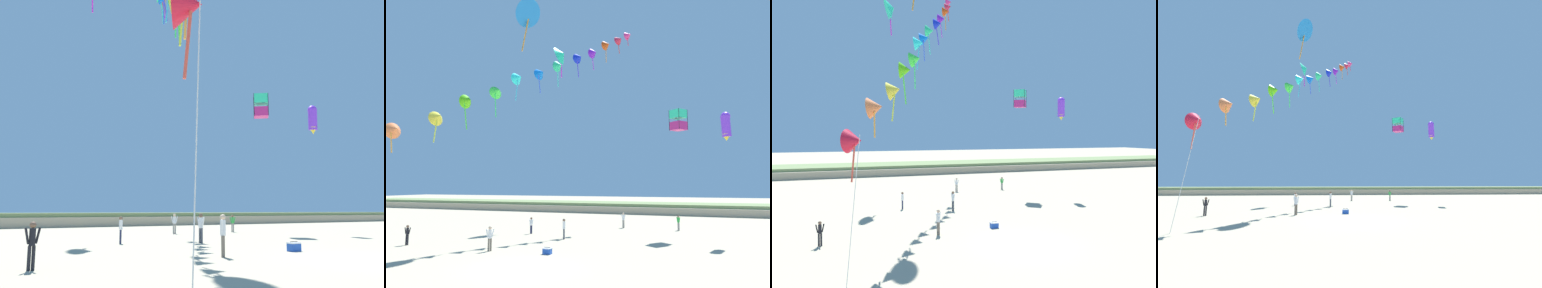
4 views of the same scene
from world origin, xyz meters
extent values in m
plane|color=tan|center=(0.00, 0.00, 0.00)|extent=(240.00, 240.00, 0.00)
cube|color=tan|center=(0.00, 42.17, 0.57)|extent=(120.00, 10.20, 1.14)
cube|color=#7A8E56|center=(0.00, 42.17, 1.31)|extent=(120.00, 8.67, 0.65)
cylinder|color=gray|center=(7.38, 19.90, 0.39)|extent=(0.11, 0.11, 0.78)
cylinder|color=gray|center=(7.48, 19.80, 0.39)|extent=(0.11, 0.11, 0.78)
cylinder|color=green|center=(7.43, 19.85, 1.05)|extent=(0.20, 0.20, 0.55)
cylinder|color=green|center=(7.30, 19.97, 1.09)|extent=(0.19, 0.18, 0.52)
cylinder|color=green|center=(7.56, 19.73, 1.09)|extent=(0.19, 0.18, 0.52)
sphere|color=brown|center=(7.43, 19.85, 1.43)|extent=(0.21, 0.21, 0.21)
cylinder|color=black|center=(-12.21, 3.57, 0.39)|extent=(0.11, 0.11, 0.78)
cylinder|color=black|center=(-12.08, 3.60, 0.39)|extent=(0.11, 0.11, 0.78)
cylinder|color=black|center=(-12.14, 3.58, 1.06)|extent=(0.21, 0.21, 0.55)
cylinder|color=black|center=(-12.32, 3.55, 1.10)|extent=(0.20, 0.11, 0.53)
cylinder|color=black|center=(-11.97, 3.62, 1.10)|extent=(0.20, 0.11, 0.53)
sphere|color=brown|center=(-12.14, 3.58, 1.45)|extent=(0.21, 0.21, 0.21)
cylinder|color=gray|center=(1.65, 19.98, 0.42)|extent=(0.12, 0.12, 0.84)
cylinder|color=gray|center=(1.52, 20.05, 0.42)|extent=(0.12, 0.12, 0.84)
cylinder|color=white|center=(1.58, 20.01, 1.13)|extent=(0.22, 0.22, 0.59)
cylinder|color=white|center=(1.75, 19.92, 1.18)|extent=(0.21, 0.17, 0.56)
cylinder|color=white|center=(1.42, 20.11, 1.18)|extent=(0.21, 0.17, 0.56)
sphere|color=beige|center=(1.58, 20.01, 1.55)|extent=(0.23, 0.23, 0.23)
cylinder|color=#726656|center=(-4.68, 3.61, 0.44)|extent=(0.13, 0.13, 0.89)
cylinder|color=#726656|center=(-4.57, 3.72, 0.44)|extent=(0.13, 0.13, 0.89)
cylinder|color=white|center=(-4.63, 3.66, 1.20)|extent=(0.23, 0.23, 0.63)
cylinder|color=white|center=(-4.76, 3.52, 1.25)|extent=(0.21, 0.21, 0.60)
cylinder|color=white|center=(-4.49, 3.81, 1.25)|extent=(0.21, 0.21, 0.60)
sphere|color=beige|center=(-4.63, 3.66, 1.64)|extent=(0.24, 0.24, 0.24)
cylinder|color=#474C56|center=(-1.61, 10.34, 0.44)|extent=(0.13, 0.13, 0.88)
cylinder|color=#474C56|center=(-1.65, 10.50, 0.44)|extent=(0.13, 0.13, 0.88)
cylinder|color=white|center=(-1.63, 10.42, 1.19)|extent=(0.23, 0.23, 0.62)
cylinder|color=white|center=(-1.58, 10.22, 1.24)|extent=(0.13, 0.22, 0.59)
cylinder|color=white|center=(-1.67, 10.61, 1.24)|extent=(0.13, 0.22, 0.59)
sphere|color=brown|center=(-1.63, 10.42, 1.63)|extent=(0.24, 0.24, 0.24)
cylinder|color=#282D4C|center=(-5.86, 12.56, 0.40)|extent=(0.12, 0.12, 0.79)
cylinder|color=#282D4C|center=(-5.90, 12.43, 0.40)|extent=(0.12, 0.12, 0.79)
cylinder|color=white|center=(-5.88, 12.49, 1.07)|extent=(0.21, 0.21, 0.56)
cylinder|color=white|center=(-5.82, 12.67, 1.12)|extent=(0.13, 0.20, 0.53)
cylinder|color=white|center=(-5.93, 12.32, 1.12)|extent=(0.13, 0.20, 0.53)
sphere|color=brown|center=(-5.88, 12.49, 1.47)|extent=(0.21, 0.21, 0.21)
cone|color=red|center=(-10.09, -3.01, 6.63)|extent=(1.21, 1.33, 1.13)
cylinder|color=#E54B39|center=(-10.15, -3.15, 5.60)|extent=(0.22, 0.12, 1.62)
cone|color=orange|center=(-9.04, -1.03, 8.29)|extent=(1.16, 1.32, 1.18)
cylinder|color=gold|center=(-9.10, -1.16, 7.41)|extent=(0.10, 0.21, 1.33)
cone|color=yellow|center=(-7.81, 1.49, 9.51)|extent=(1.21, 1.33, 1.22)
cylinder|color=#CFE539|center=(-7.87, 1.35, 8.48)|extent=(0.24, 0.12, 1.62)
cone|color=#50CA14|center=(-6.87, 3.52, 11.10)|extent=(1.01, 1.26, 1.12)
cylinder|color=#49E539|center=(-6.93, 3.39, 9.87)|extent=(0.29, 0.20, 2.02)
cone|color=#3FEE44|center=(-5.79, 5.86, 12.37)|extent=(1.28, 1.38, 1.20)
cylinder|color=#39E568|center=(-5.85, 5.72, 11.16)|extent=(0.14, 0.21, 1.97)
cone|color=#26EEE7|center=(-5.13, 8.10, 14.13)|extent=(1.12, 1.30, 1.18)
cylinder|color=#39C1E5|center=(-5.19, 7.96, 12.96)|extent=(0.26, 0.09, 1.89)
cone|color=blue|center=(-4.16, 10.61, 15.24)|extent=(1.26, 1.37, 1.22)
cylinder|color=blue|center=(-4.22, 10.47, 14.14)|extent=(0.21, 0.27, 1.77)
cone|color=#23CD80|center=(-3.21, 12.84, 16.61)|extent=(1.10, 1.30, 1.11)
cylinder|color=#39E5C0|center=(-3.27, 12.70, 15.39)|extent=(0.22, 0.24, 2.00)
cone|color=#0F26CD|center=(-1.88, 15.08, 18.10)|extent=(1.22, 1.35, 1.16)
cylinder|color=#4E39E5|center=(-1.94, 14.94, 16.88)|extent=(0.32, 0.29, 2.01)
cone|color=#6C19C3|center=(-0.92, 17.36, 19.38)|extent=(1.13, 1.30, 1.10)
cylinder|color=#B639E5|center=(-0.98, 17.23, 18.24)|extent=(0.27, 0.15, 1.83)
cone|color=#CA4010|center=(0.09, 19.28, 20.93)|extent=(1.17, 1.32, 1.14)
cylinder|color=orange|center=(0.03, 19.14, 19.74)|extent=(0.09, 0.09, 1.95)
cone|color=#CF2442|center=(1.05, 21.78, 22.45)|extent=(1.34, 1.41, 1.22)
cylinder|color=#E54439|center=(0.99, 21.65, 21.42)|extent=(0.26, 0.20, 1.61)
cone|color=#E93181|center=(1.74, 24.12, 23.92)|extent=(1.20, 1.34, 1.19)
cylinder|color=#E5395B|center=(1.68, 23.98, 23.08)|extent=(0.18, 0.19, 1.25)
cylinder|color=silver|center=(-10.17, -3.58, 3.45)|extent=(0.69, 0.78, 6.91)
cylinder|color=#8237EC|center=(12.03, 14.06, 9.78)|extent=(1.15, 1.19, 1.92)
sphere|color=#8237EC|center=(12.03, 14.06, 10.62)|extent=(0.81, 0.81, 0.81)
cone|color=yellow|center=(12.03, 14.06, 8.76)|extent=(0.96, 0.96, 0.61)
sphere|color=black|center=(12.03, 14.06, 10.85)|extent=(0.17, 0.17, 0.17)
cube|color=#C3267A|center=(7.97, 16.10, 10.34)|extent=(1.69, 1.69, 0.81)
cube|color=#2DE5A0|center=(7.97, 16.10, 11.51)|extent=(1.69, 1.69, 0.81)
cylinder|color=black|center=(8.82, 16.21, 10.92)|extent=(0.04, 0.04, 1.98)
cylinder|color=black|center=(7.86, 16.95, 10.92)|extent=(0.04, 0.04, 1.98)
cylinder|color=black|center=(7.12, 16.00, 10.92)|extent=(0.04, 0.04, 1.98)
cylinder|color=black|center=(8.08, 15.26, 10.92)|extent=(0.04, 0.04, 1.98)
cone|color=#25EAAA|center=(-6.03, 20.30, 20.93)|extent=(1.58, 2.42, 2.49)
cone|color=#E52DE2|center=(-6.03, 20.30, 20.95)|extent=(0.92, 1.33, 1.38)
cylinder|color=#E52DE2|center=(-6.03, 20.30, 19.26)|extent=(0.24, 0.20, 2.63)
cone|color=blue|center=(-5.20, 9.37, 20.91)|extent=(3.01, 3.28, 2.72)
cone|color=orange|center=(-5.20, 9.37, 20.93)|extent=(1.70, 1.82, 1.52)
cylinder|color=orange|center=(-5.20, 9.37, 18.77)|extent=(0.55, 0.50, 3.46)
cube|color=blue|center=(-0.30, 4.06, 0.18)|extent=(0.56, 0.40, 0.36)
cube|color=white|center=(-0.30, 4.06, 0.39)|extent=(0.58, 0.41, 0.06)
cylinder|color=black|center=(-0.30, 4.06, 0.45)|extent=(0.45, 0.03, 0.03)
camera|label=1|loc=(-14.37, -10.69, 1.90)|focal=38.00mm
camera|label=2|loc=(9.68, -17.85, 4.67)|focal=32.00mm
camera|label=3|loc=(-10.12, -19.04, 6.95)|focal=32.00mm
camera|label=4|loc=(-1.72, -19.38, 2.82)|focal=24.00mm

